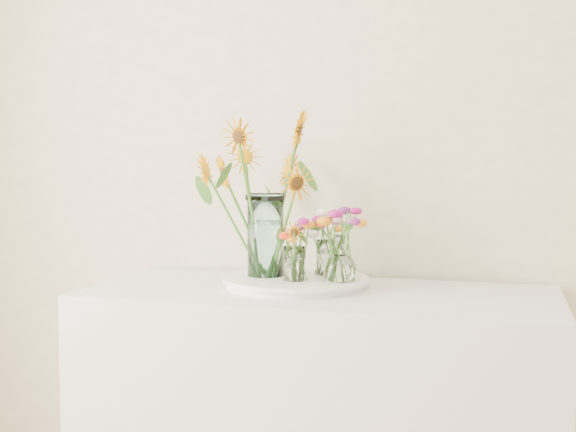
# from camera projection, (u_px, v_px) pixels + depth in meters

# --- Properties ---
(tray) EXTENTS (0.43, 0.43, 0.02)m
(tray) POSITION_uv_depth(u_px,v_px,m) (296.00, 283.00, 2.23)
(tray) COLOR white
(tray) RESTS_ON counter
(mason_jar) EXTENTS (0.13, 0.13, 0.26)m
(mason_jar) POSITION_uv_depth(u_px,v_px,m) (265.00, 235.00, 2.25)
(mason_jar) COLOR #B6E8EE
(mason_jar) RESTS_ON tray
(sunflower_bouquet) EXTENTS (0.75, 0.75, 0.52)m
(sunflower_bouquet) POSITION_uv_depth(u_px,v_px,m) (265.00, 195.00, 2.24)
(sunflower_bouquet) COLOR orange
(sunflower_bouquet) RESTS_ON tray
(small_vase_a) EXTENTS (0.08, 0.08, 0.11)m
(small_vase_a) POSITION_uv_depth(u_px,v_px,m) (294.00, 264.00, 2.15)
(small_vase_a) COLOR white
(small_vase_a) RESTS_ON tray
(wildflower_posy_a) EXTENTS (0.19, 0.19, 0.20)m
(wildflower_posy_a) POSITION_uv_depth(u_px,v_px,m) (294.00, 249.00, 2.15)
(wildflower_posy_a) COLOR orange
(wildflower_posy_a) RESTS_ON tray
(small_vase_b) EXTENTS (0.13, 0.13, 0.14)m
(small_vase_b) POSITION_uv_depth(u_px,v_px,m) (340.00, 259.00, 2.14)
(small_vase_b) COLOR white
(small_vase_b) RESTS_ON tray
(wildflower_posy_b) EXTENTS (0.19, 0.19, 0.23)m
(wildflower_posy_b) POSITION_uv_depth(u_px,v_px,m) (340.00, 244.00, 2.14)
(wildflower_posy_b) COLOR orange
(wildflower_posy_b) RESTS_ON tray
(small_vase_c) EXTENTS (0.09, 0.09, 0.12)m
(small_vase_c) POSITION_uv_depth(u_px,v_px,m) (327.00, 258.00, 2.27)
(small_vase_c) COLOR white
(small_vase_c) RESTS_ON tray
(wildflower_posy_c) EXTENTS (0.19, 0.19, 0.21)m
(wildflower_posy_c) POSITION_uv_depth(u_px,v_px,m) (327.00, 244.00, 2.26)
(wildflower_posy_c) COLOR orange
(wildflower_posy_c) RESTS_ON tray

